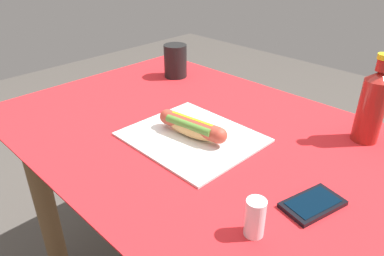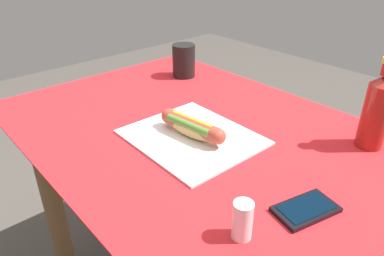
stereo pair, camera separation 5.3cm
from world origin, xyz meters
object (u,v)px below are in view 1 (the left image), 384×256
(cell_phone, at_px, (313,204))
(soda_bottle, at_px, (372,105))
(drinking_cup, at_px, (175,61))
(hot_dog, at_px, (192,126))
(salt_shaker, at_px, (255,218))

(cell_phone, relative_size, soda_bottle, 0.60)
(soda_bottle, bearing_deg, drinking_cup, 1.91)
(hot_dog, relative_size, soda_bottle, 0.91)
(soda_bottle, xyz_separation_m, drinking_cup, (0.69, 0.02, -0.04))
(cell_phone, xyz_separation_m, drinking_cup, (0.72, -0.31, 0.05))
(soda_bottle, relative_size, drinking_cup, 1.91)
(salt_shaker, bearing_deg, soda_bottle, -90.72)
(cell_phone, height_order, drinking_cup, drinking_cup)
(hot_dog, xyz_separation_m, salt_shaker, (-0.31, 0.16, 0.00))
(hot_dog, xyz_separation_m, drinking_cup, (0.37, -0.28, 0.02))
(cell_phone, distance_m, drinking_cup, 0.78)
(hot_dog, height_order, drinking_cup, drinking_cup)
(drinking_cup, height_order, salt_shaker, drinking_cup)
(hot_dog, distance_m, soda_bottle, 0.45)
(hot_dog, bearing_deg, cell_phone, 176.57)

